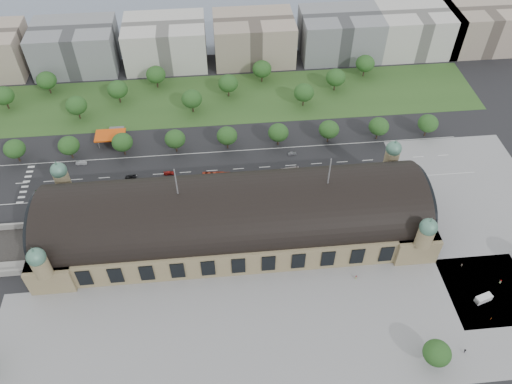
{
  "coord_description": "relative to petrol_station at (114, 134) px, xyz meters",
  "views": [
    {
      "loc": [
        -3.96,
        -127.13,
        155.11
      ],
      "look_at": [
        9.26,
        9.14,
        14.0
      ],
      "focal_mm": 35.0,
      "sensor_mm": 36.0,
      "label": 1
    }
  ],
  "objects": [
    {
      "name": "bus_west",
      "position": [
        48.05,
        -33.28,
        -1.1
      ],
      "size": [
        13.52,
        4.42,
        3.7
      ],
      "primitive_type": "imported",
      "rotation": [
        0.0,
        0.0,
        1.47
      ],
      "color": "red",
      "rests_on": "ground"
    },
    {
      "name": "pedestrian_1",
      "position": [
        139.56,
        -112.09,
        -2.19
      ],
      "size": [
        0.66,
        0.64,
        1.52
      ],
      "primitive_type": "imported",
      "rotation": [
        0.0,
        0.0,
        0.7
      ],
      "color": "gray",
      "rests_on": "ground"
    },
    {
      "name": "plaza_south",
      "position": [
        63.91,
        -109.28,
        -2.95
      ],
      "size": [
        190.0,
        48.0,
        0.12
      ],
      "primitive_type": "cube",
      "color": "gray",
      "rests_on": "ground"
    },
    {
      "name": "tree_row_3",
      "position": [
        5.91,
        -12.28,
        4.48
      ],
      "size": [
        9.6,
        9.6,
        11.52
      ],
      "color": "#2D2116",
      "rests_on": "ground"
    },
    {
      "name": "parked_car_3",
      "position": [
        -4.07,
        -40.28,
        -2.16
      ],
      "size": [
        4.8,
        4.25,
        1.57
      ],
      "primitive_type": "imported",
      "rotation": [
        0.0,
        0.0,
        -0.93
      ],
      "color": "#585A60",
      "rests_on": "ground"
    },
    {
      "name": "tree_belt_1",
      "position": [
        -57.09,
        29.72,
        5.1
      ],
      "size": [
        10.4,
        10.4,
        12.48
      ],
      "color": "#2D2116",
      "rests_on": "ground"
    },
    {
      "name": "bus_east",
      "position": [
        82.99,
        -36.45,
        -1.3
      ],
      "size": [
        11.92,
        3.06,
        3.3
      ],
      "primitive_type": "imported",
      "rotation": [
        0.0,
        0.0,
        1.59
      ],
      "color": "beige",
      "rests_on": "ground"
    },
    {
      "name": "tree_row_4",
      "position": [
        29.91,
        -12.28,
        4.48
      ],
      "size": [
        9.6,
        9.6,
        11.52
      ],
      "color": "#2D2116",
      "rests_on": "ground"
    },
    {
      "name": "traffic_car_2",
      "position": [
        9.71,
        -28.51,
        -2.26
      ],
      "size": [
        5.09,
        2.63,
        1.37
      ],
      "primitive_type": "imported",
      "rotation": [
        0.0,
        0.0,
        -1.5
      ],
      "color": "black",
      "rests_on": "ground"
    },
    {
      "name": "tree_row_2",
      "position": [
        -18.09,
        -12.28,
        4.48
      ],
      "size": [
        9.6,
        9.6,
        11.52
      ],
      "color": "#2D2116",
      "rests_on": "ground"
    },
    {
      "name": "traffic_car_3",
      "position": [
        26.83,
        -27.73,
        -2.23
      ],
      "size": [
        4.98,
        2.13,
        1.43
      ],
      "primitive_type": "imported",
      "rotation": [
        0.0,
        0.0,
        1.6
      ],
      "color": "maroon",
      "rests_on": "ground"
    },
    {
      "name": "tree_belt_11",
      "position": [
        132.91,
        41.72,
        5.1
      ],
      "size": [
        10.4,
        10.4,
        12.48
      ],
      "color": "#2D2116",
      "rests_on": "ground"
    },
    {
      "name": "tree_belt_5",
      "position": [
        18.91,
        41.72,
        5.1
      ],
      "size": [
        10.4,
        10.4,
        12.48
      ],
      "color": "#2D2116",
      "rests_on": "ground"
    },
    {
      "name": "traffic_car_5",
      "position": [
        83.71,
        -19.95,
        -2.3
      ],
      "size": [
        4.06,
        1.74,
        1.3
      ],
      "primitive_type": "imported",
      "rotation": [
        0.0,
        0.0,
        1.66
      ],
      "color": "#57595F",
      "rests_on": "ground"
    },
    {
      "name": "traffic_car_6",
      "position": [
        117.69,
        -31.61,
        -2.27
      ],
      "size": [
        4.94,
        2.37,
        1.36
      ],
      "primitive_type": "imported",
      "rotation": [
        0.0,
        0.0,
        -1.55
      ],
      "color": "silver",
      "rests_on": "ground"
    },
    {
      "name": "tree_belt_10",
      "position": [
        113.91,
        29.72,
        5.1
      ],
      "size": [
        10.4,
        10.4,
        12.48
      ],
      "color": "#2D2116",
      "rests_on": "ground"
    },
    {
      "name": "tree_row_6",
      "position": [
        77.91,
        -12.28,
        4.48
      ],
      "size": [
        9.6,
        9.6,
        11.52
      ],
      "color": "#2D2116",
      "rests_on": "ground"
    },
    {
      "name": "pedestrian_2",
      "position": [
        138.12,
        -89.28,
        -1.97
      ],
      "size": [
        0.57,
        0.97,
        1.96
      ],
      "primitive_type": "imported",
      "rotation": [
        0.0,
        0.0,
        1.59
      ],
      "color": "gray",
      "rests_on": "ground"
    },
    {
      "name": "tree_row_7",
      "position": [
        101.91,
        -12.28,
        4.48
      ],
      "size": [
        9.6,
        9.6,
        11.52
      ],
      "color": "#2D2116",
      "rests_on": "ground"
    },
    {
      "name": "tree_belt_6",
      "position": [
        37.91,
        17.72,
        5.1
      ],
      "size": [
        10.4,
        10.4,
        12.48
      ],
      "color": "#2D2116",
      "rests_on": "ground"
    },
    {
      "name": "bus_mid",
      "position": [
        79.01,
        -33.28,
        -1.25
      ],
      "size": [
        12.42,
        4.1,
        3.4
      ],
      "primitive_type": "imported",
      "rotation": [
        0.0,
        0.0,
        1.67
      ],
      "color": "beige",
      "rests_on": "ground"
    },
    {
      "name": "tree_belt_4",
      "position": [
        -0.09,
        29.72,
        5.1
      ],
      "size": [
        10.4,
        10.4,
        12.48
      ],
      "color": "#2D2116",
      "rests_on": "ground"
    },
    {
      "name": "parked_car_0",
      "position": [
        -9.16,
        -40.28,
        -2.26
      ],
      "size": [
        4.36,
        3.44,
        1.39
      ],
      "primitive_type": "imported",
      "rotation": [
        0.0,
        0.0,
        -1.02
      ],
      "color": "black",
      "rests_on": "ground"
    },
    {
      "name": "office_7",
      "position": [
        208.91,
        67.72,
        9.05
      ],
      "size": [
        45.0,
        32.0,
        24.0
      ],
      "primitive_type": "cube",
      "color": "tan",
      "rests_on": "ground"
    },
    {
      "name": "plaza_east",
      "position": [
        156.91,
        -65.28,
        -2.95
      ],
      "size": [
        56.0,
        100.0,
        0.12
      ],
      "primitive_type": "cube",
      "color": "gray",
      "rests_on": "ground"
    },
    {
      "name": "parked_car_2",
      "position": [
        9.26,
        -44.28,
        -2.18
      ],
      "size": [
        5.7,
        4.3,
        1.54
      ],
      "primitive_type": "imported",
      "rotation": [
        0.0,
        0.0,
        -1.11
      ],
      "color": "#192146",
      "rests_on": "ground"
    },
    {
      "name": "tree_belt_2",
      "position": [
        -38.09,
        41.72,
        5.1
      ],
      "size": [
        10.4,
        10.4,
        12.48
      ],
      "color": "#2D2116",
      "rests_on": "ground"
    },
    {
      "name": "office_5",
      "position": [
        123.91,
        67.72,
        9.05
      ],
      "size": [
        45.0,
        32.0,
        24.0
      ],
      "primitive_type": "cube",
      "color": "gray",
      "rests_on": "ground"
    },
    {
      "name": "office_4",
      "position": [
        73.91,
        67.72,
        9.05
      ],
      "size": [
        45.0,
        32.0,
        24.0
      ],
      "primitive_type": "cube",
      "color": "tan",
      "rests_on": "ground"
    },
    {
      "name": "office_3",
      "position": [
        23.91,
        67.72,
        9.05
      ],
      "size": [
        45.0,
        32.0,
        24.0
      ],
      "primitive_type": "cube",
      "color": "beige",
      "rests_on": "ground"
    },
    {
      "name": "office_2",
      "position": [
        -26.09,
        67.72,
        9.05
      ],
      "size": [
        45.0,
        32.0,
        24.0
      ],
      "primitive_type": "cube",
      "color": "gray",
      "rests_on": "ground"
    },
    {
      "name": "parked_car_4",
      "position": [
        14.54,
        -44.28,
        -2.17
      ],
      "size": [
        5.01,
        3.22,
        1.56
      ],
      "primitive_type": "imported",
      "rotation": [
        0.0,
        0.0,
        -1.21
      ],
      "color": "silver",
      "rests_on": "ground"
    },
    {
      "name": "office_6",
      "position": [
        168.91,
        67.72,
        9.05
      ],
      "size": [
        45.0,
        32.0,
        24.0
      ],
      "primitive_type": "cube",
      "color": "beige",
      "rests_on": "ground"
    },
    {
      "name": "petrol_station",
      "position": [
        0.0,
        0.0,
        0.0
      ],
      "size": [
        14.0,
        13.0,
        5.05
      ],
      "color": "#D4490C",
      "rests_on": "ground"
    },
    {
      "name": "parked_car_1",
      "position": [
        -15.32,
        -43.36,
        -2.15
      ],
      "size": [
        6.37,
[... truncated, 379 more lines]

